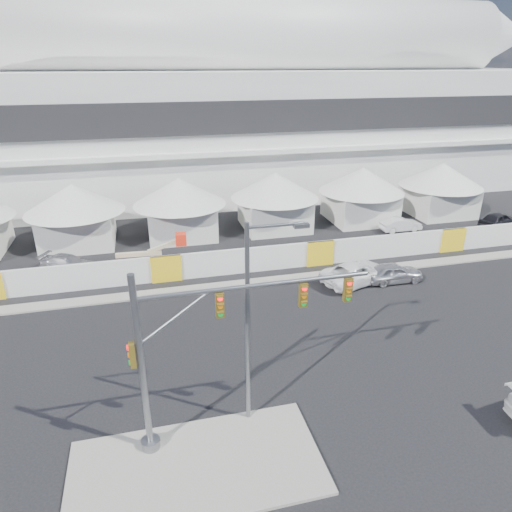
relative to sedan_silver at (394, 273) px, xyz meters
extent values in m
plane|color=black|center=(-10.17, -10.30, -0.73)|extent=(160.00, 160.00, 0.00)
cube|color=gray|center=(-16.17, -13.30, -0.65)|extent=(10.00, 5.00, 0.15)
cube|color=gray|center=(9.83, 2.20, -0.67)|extent=(80.00, 1.20, 0.12)
cube|color=silver|center=(-2.17, 31.70, 6.27)|extent=(80.00, 24.00, 14.00)
cube|color=black|center=(-2.17, 19.55, 9.07)|extent=(68.00, 0.30, 3.20)
cube|color=silver|center=(-2.17, 19.30, 5.57)|extent=(72.00, 0.80, 0.50)
cylinder|color=silver|center=(-2.17, 29.70, 17.05)|extent=(57.60, 8.40, 8.40)
cylinder|color=silver|center=(-0.17, 29.70, 16.63)|extent=(51.60, 6.80, 6.80)
cylinder|color=silver|center=(1.83, 29.70, 16.21)|extent=(45.60, 5.20, 5.20)
cone|color=silver|center=(30.63, 29.70, 17.27)|extent=(8.00, 7.60, 7.60)
cube|color=silver|center=(-23.17, 13.70, 0.77)|extent=(6.00, 6.00, 3.00)
cone|color=silver|center=(-23.17, 13.70, 3.47)|extent=(8.40, 8.40, 2.40)
cube|color=silver|center=(-14.17, 13.70, 0.77)|extent=(6.00, 6.00, 3.00)
cone|color=silver|center=(-14.17, 13.70, 3.47)|extent=(8.40, 8.40, 2.40)
cube|color=silver|center=(-5.17, 13.70, 0.77)|extent=(6.00, 6.00, 3.00)
cone|color=silver|center=(-5.17, 13.70, 3.47)|extent=(8.40, 8.40, 2.40)
cube|color=silver|center=(3.83, 13.70, 0.77)|extent=(6.00, 6.00, 3.00)
cone|color=silver|center=(3.83, 13.70, 3.47)|extent=(8.40, 8.40, 2.40)
cube|color=silver|center=(12.83, 13.70, 0.77)|extent=(6.00, 6.00, 3.00)
cone|color=silver|center=(12.83, 13.70, 3.47)|extent=(8.40, 8.40, 2.40)
cube|color=silver|center=(-4.17, 4.20, 0.27)|extent=(70.00, 0.25, 2.00)
imported|color=#B5B6BB|center=(0.00, 0.00, 0.00)|extent=(1.81, 4.32, 1.46)
imported|color=white|center=(-2.68, 0.55, 0.05)|extent=(4.09, 6.09, 1.55)
imported|color=silver|center=(6.24, 9.71, -0.07)|extent=(1.48, 4.02, 1.32)
imported|color=black|center=(15.99, 8.32, 0.04)|extent=(3.18, 4.86, 1.54)
imported|color=#B9B9BF|center=(-23.43, 7.74, -0.09)|extent=(3.69, 4.72, 1.28)
cylinder|color=slate|center=(-17.90, -11.86, 3.42)|extent=(0.27, 0.27, 8.00)
cylinder|color=slate|center=(-17.90, -11.86, -0.38)|extent=(0.78, 0.78, 0.40)
cylinder|color=slate|center=(-13.34, -11.86, 6.42)|extent=(9.13, 0.18, 0.18)
cube|color=#594714|center=(-14.79, -11.86, 5.78)|extent=(0.32, 0.22, 1.05)
cube|color=#594714|center=(-11.46, -11.86, 5.78)|extent=(0.32, 0.22, 1.05)
cube|color=#594714|center=(-9.55, -11.86, 5.78)|extent=(0.32, 0.22, 1.05)
cube|color=#594714|center=(-18.18, -11.86, 4.09)|extent=(0.22, 0.32, 1.05)
cylinder|color=slate|center=(-13.54, -11.10, 4.07)|extent=(0.19, 0.19, 9.29)
cylinder|color=slate|center=(-12.40, -11.10, 8.51)|extent=(2.27, 0.12, 0.12)
cube|color=slate|center=(-11.37, -11.10, 8.40)|extent=(0.62, 0.26, 0.15)
cube|color=red|center=(-19.10, 5.65, -0.24)|extent=(3.26, 1.60, 0.97)
cube|color=beige|center=(-18.04, 5.65, 1.03)|extent=(3.37, 0.51, 0.31)
cube|color=beige|center=(-16.10, 5.65, 1.56)|extent=(2.61, 0.42, 1.07)
cube|color=red|center=(-14.87, 5.65, 2.01)|extent=(0.84, 0.84, 0.88)
camera|label=1|loc=(-17.12, -26.88, 14.28)|focal=32.00mm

